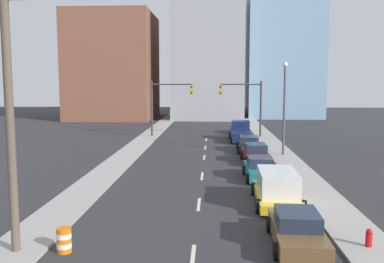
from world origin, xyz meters
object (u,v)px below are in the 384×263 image
traffic_signal_left (164,100)px  sedan_teal (260,169)px  sedan_black (249,144)px  pickup_truck_navy (241,133)px  sedan_brown (297,230)px  sedan_maroon (256,154)px  box_truck_yellow (277,188)px  traffic_barrel (64,240)px  utility_pole_left_near (10,116)px  street_lamp (284,102)px  traffic_signal_right (249,101)px  sedan_tan (239,128)px  fire_hydrant (369,239)px

traffic_signal_left → sedan_teal: traffic_signal_left is taller
sedan_teal → sedan_black: sedan_teal is taller
sedan_teal → pickup_truck_navy: 18.60m
sedan_brown → sedan_maroon: 17.59m
box_truck_yellow → sedan_black: bearing=91.8°
traffic_barrel → sedan_brown: bearing=7.3°
utility_pole_left_near → box_truck_yellow: bearing=33.0°
sedan_black → pickup_truck_navy: size_ratio=0.75×
street_lamp → box_truck_yellow: bearing=-100.4°
traffic_signal_right → sedan_black: bearing=-94.5°
traffic_barrel → sedan_teal: bearing=55.5°
sedan_maroon → traffic_barrel: bearing=-118.4°
traffic_signal_left → sedan_teal: bearing=-67.4°
traffic_signal_right → traffic_barrel: 35.58m
sedan_brown → box_truck_yellow: (0.06, 5.67, 0.25)m
traffic_signal_left → sedan_brown: (9.08, -32.85, -3.63)m
traffic_signal_left → street_lamp: bearing=-46.0°
utility_pole_left_near → sedan_teal: (10.55, 12.96, -4.56)m
traffic_barrel → sedan_brown: 9.06m
utility_pole_left_near → pickup_truck_navy: 33.55m
traffic_signal_left → sedan_brown: size_ratio=1.38×
traffic_signal_right → sedan_tan: (-0.86, 4.04, -3.59)m
box_truck_yellow → street_lamp: bearing=81.1°
traffic_signal_left → sedan_tan: (8.99, 4.04, -3.59)m
sedan_black → street_lamp: bearing=-38.5°
street_lamp → sedan_maroon: street_lamp is taller
fire_hydrant → street_lamp: bearing=89.7°
traffic_signal_right → fire_hydrant: size_ratio=7.80×
box_truck_yellow → sedan_maroon: size_ratio=1.19×
traffic_signal_left → box_truck_yellow: traffic_signal_left is taller
utility_pole_left_near → sedan_brown: 11.78m
sedan_brown → sedan_teal: 11.61m
sedan_teal → pickup_truck_navy: size_ratio=0.68×
utility_pole_left_near → sedan_maroon: bearing=60.2°
traffic_signal_left → pickup_truck_navy: size_ratio=1.02×
sedan_teal → sedan_maroon: 6.00m
utility_pole_left_near → sedan_tan: bearing=74.4°
traffic_signal_right → box_truck_yellow: size_ratio=1.17×
sedan_brown → sedan_tan: size_ratio=1.03×
sedan_black → traffic_barrel: bearing=-109.3°
traffic_barrel → box_truck_yellow: box_truck_yellow is taller
sedan_teal → traffic_barrel: bearing=-125.5°
fire_hydrant → sedan_black: (-2.71, 23.23, 0.24)m
fire_hydrant → sedan_brown: bearing=173.1°
sedan_maroon → pickup_truck_navy: bearing=89.1°
sedan_maroon → sedan_tan: bearing=88.0°
traffic_signal_right → utility_pole_left_near: (-11.53, -34.21, 0.97)m
sedan_teal → sedan_tan: size_ratio=0.94×
traffic_signal_right → sedan_brown: 33.06m
utility_pole_left_near → box_truck_yellow: size_ratio=1.82×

